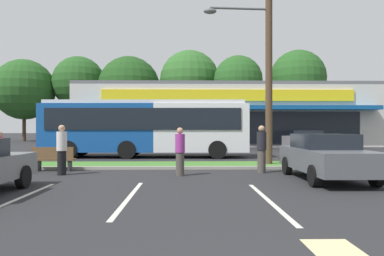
# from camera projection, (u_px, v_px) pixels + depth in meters

# --- Properties ---
(grass_median) EXTENTS (56.00, 2.20, 0.12)m
(grass_median) POSITION_uv_depth(u_px,v_px,m) (204.00, 165.00, 16.52)
(grass_median) COLOR #427A2D
(grass_median) RESTS_ON ground_plane
(curb_lip) EXTENTS (56.00, 0.24, 0.12)m
(curb_lip) POSITION_uv_depth(u_px,v_px,m) (206.00, 168.00, 15.30)
(curb_lip) COLOR #99968C
(curb_lip) RESTS_ON ground_plane
(parking_stripe_0) EXTENTS (0.12, 4.80, 0.01)m
(parking_stripe_0) POSITION_uv_depth(u_px,v_px,m) (17.00, 199.00, 8.86)
(parking_stripe_0) COLOR silver
(parking_stripe_0) RESTS_ON ground_plane
(parking_stripe_1) EXTENTS (0.12, 4.80, 0.01)m
(parking_stripe_1) POSITION_uv_depth(u_px,v_px,m) (129.00, 197.00, 9.10)
(parking_stripe_1) COLOR silver
(parking_stripe_1) RESTS_ON ground_plane
(parking_stripe_2) EXTENTS (0.12, 4.80, 0.01)m
(parking_stripe_2) POSITION_uv_depth(u_px,v_px,m) (269.00, 200.00, 8.71)
(parking_stripe_2) COLOR silver
(parking_stripe_2) RESTS_ON ground_plane
(storefront_building) EXTENTS (27.57, 11.79, 5.84)m
(storefront_building) POSITION_uv_depth(u_px,v_px,m) (222.00, 116.00, 37.79)
(storefront_building) COLOR beige
(storefront_building) RESTS_ON ground_plane
(tree_far_left) EXTENTS (7.66, 7.66, 10.40)m
(tree_far_left) POSITION_uv_depth(u_px,v_px,m) (24.00, 90.00, 47.53)
(tree_far_left) COLOR #473323
(tree_far_left) RESTS_ON ground_plane
(tree_left) EXTENTS (6.79, 6.79, 10.99)m
(tree_left) POSITION_uv_depth(u_px,v_px,m) (79.00, 83.00, 48.69)
(tree_left) COLOR #473323
(tree_left) RESTS_ON ground_plane
(tree_mid_left) EXTENTS (7.89, 7.89, 10.88)m
(tree_mid_left) POSITION_uv_depth(u_px,v_px,m) (129.00, 87.00, 48.06)
(tree_mid_left) COLOR #473323
(tree_mid_left) RESTS_ON ground_plane
(tree_mid) EXTENTS (7.75, 7.75, 11.78)m
(tree_mid) POSITION_uv_depth(u_px,v_px,m) (190.00, 80.00, 48.68)
(tree_mid) COLOR #473323
(tree_mid) RESTS_ON ground_plane
(tree_mid_right) EXTENTS (5.83, 5.83, 10.39)m
(tree_mid_right) POSITION_uv_depth(u_px,v_px,m) (238.00, 80.00, 44.93)
(tree_mid_right) COLOR #473323
(tree_mid_right) RESTS_ON ground_plane
(tree_right) EXTENTS (6.67, 6.67, 11.07)m
(tree_right) POSITION_uv_depth(u_px,v_px,m) (298.00, 78.00, 45.06)
(tree_right) COLOR #473323
(tree_right) RESTS_ON ground_plane
(utility_pole) EXTENTS (3.02, 2.40, 9.58)m
(utility_pole) POSITION_uv_depth(u_px,v_px,m) (266.00, 49.00, 16.38)
(utility_pole) COLOR #4C3826
(utility_pole) RESTS_ON ground_plane
(city_bus) EXTENTS (11.71, 2.86, 3.25)m
(city_bus) POSITION_uv_depth(u_px,v_px,m) (146.00, 127.00, 21.56)
(city_bus) COLOR #144793
(city_bus) RESTS_ON ground_plane
(bus_stop_bench) EXTENTS (1.60, 0.45, 0.95)m
(bus_stop_bench) POSITION_uv_depth(u_px,v_px,m) (54.00, 158.00, 14.63)
(bus_stop_bench) COLOR brown
(bus_stop_bench) RESTS_ON ground_plane
(car_0) EXTENTS (2.01, 4.65, 1.49)m
(car_0) POSITION_uv_depth(u_px,v_px,m) (326.00, 156.00, 12.22)
(car_0) COLOR #515459
(car_0) RESTS_ON ground_plane
(car_1) EXTENTS (4.64, 1.92, 1.50)m
(car_1) POSITION_uv_depth(u_px,v_px,m) (70.00, 140.00, 28.57)
(car_1) COLOR maroon
(car_1) RESTS_ON ground_plane
(car_4) EXTENTS (4.11, 1.88, 1.50)m
(car_4) POSITION_uv_depth(u_px,v_px,m) (310.00, 140.00, 29.11)
(car_4) COLOR slate
(car_4) RESTS_ON ground_plane
(pedestrian_near_bench) EXTENTS (0.34, 0.34, 1.71)m
(pedestrian_near_bench) POSITION_uv_depth(u_px,v_px,m) (180.00, 152.00, 13.23)
(pedestrian_near_bench) COLOR #47423D
(pedestrian_near_bench) RESTS_ON ground_plane
(pedestrian_by_pole) EXTENTS (0.36, 0.36, 1.80)m
(pedestrian_by_pole) POSITION_uv_depth(u_px,v_px,m) (62.00, 150.00, 13.45)
(pedestrian_by_pole) COLOR black
(pedestrian_by_pole) RESTS_ON ground_plane
(pedestrian_mid) EXTENTS (0.36, 0.36, 1.78)m
(pedestrian_mid) POSITION_uv_depth(u_px,v_px,m) (262.00, 149.00, 14.06)
(pedestrian_mid) COLOR #47423D
(pedestrian_mid) RESTS_ON ground_plane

